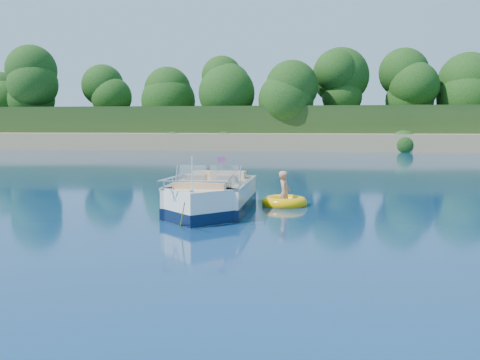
{
  "coord_description": "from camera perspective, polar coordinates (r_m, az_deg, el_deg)",
  "views": [
    {
      "loc": [
        0.66,
        -11.54,
        2.37
      ],
      "look_at": [
        -1.47,
        2.7,
        0.85
      ],
      "focal_mm": 40.0,
      "sensor_mm": 36.0,
      "label": 1
    }
  ],
  "objects": [
    {
      "name": "shoreline",
      "position": [
        75.33,
        8.02,
        4.91
      ],
      "size": [
        170.0,
        59.0,
        6.0
      ],
      "color": "#9F835C",
      "rests_on": "ground"
    },
    {
      "name": "treeline",
      "position": [
        52.66,
        7.91,
        9.43
      ],
      "size": [
        150.0,
        7.12,
        8.19
      ],
      "color": "black",
      "rests_on": "ground"
    },
    {
      "name": "tow_tube",
      "position": [
        15.63,
        4.76,
        -2.38
      ],
      "size": [
        1.65,
        1.65,
        0.35
      ],
      "rotation": [
        0.0,
        0.0,
        -0.3
      ],
      "color": "#FFB604",
      "rests_on": "ground"
    },
    {
      "name": "ground",
      "position": [
        11.8,
        5.15,
        -5.59
      ],
      "size": [
        160.0,
        160.0,
        0.0
      ],
      "primitive_type": "plane",
      "color": "#091C40",
      "rests_on": "ground"
    },
    {
      "name": "boy",
      "position": [
        15.7,
        4.75,
        -2.68
      ],
      "size": [
        0.33,
        0.74,
        1.45
      ],
      "primitive_type": "imported",
      "rotation": [
        0.0,
        -0.17,
        1.57
      ],
      "color": "tan",
      "rests_on": "ground"
    },
    {
      "name": "motorboat",
      "position": [
        14.39,
        -3.16,
        -2.03
      ],
      "size": [
        2.0,
        5.53,
        1.84
      ],
      "rotation": [
        0.0,
        0.0,
        0.01
      ],
      "color": "white",
      "rests_on": "ground"
    }
  ]
}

